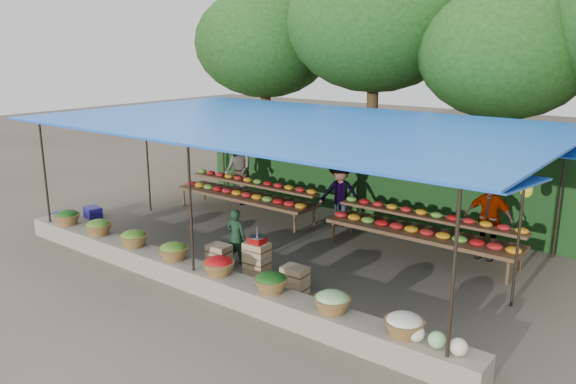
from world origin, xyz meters
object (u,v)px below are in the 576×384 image
Objects in this scene: weighing_scale at (257,239)px; blue_crate_front at (61,218)px; crate_counter at (256,265)px; blue_crate_back at (93,212)px; vendor_seated at (236,236)px.

blue_crate_front is (-6.31, -0.29, -0.71)m from weighing_scale.
weighing_scale reaches higher than crate_counter.
blue_crate_front is 0.92× the size of blue_crate_back.
weighing_scale is 6.15m from blue_crate_back.
vendor_seated is at bearing 153.91° from crate_counter.
blue_crate_back is (0.22, 0.79, 0.01)m from blue_crate_front.
weighing_scale is at bearing 142.50° from vendor_seated.
vendor_seated reaches higher than crate_counter.
crate_counter is 1.05m from vendor_seated.
crate_counter is 6.28m from blue_crate_front.
crate_counter reaches higher than blue_crate_back.
crate_counter is 0.54m from weighing_scale.
crate_counter is 6.07m from blue_crate_back.
weighing_scale is at bearing 0.00° from crate_counter.
weighing_scale is at bearing 8.91° from blue_crate_back.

